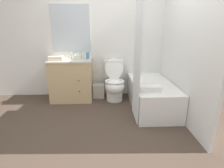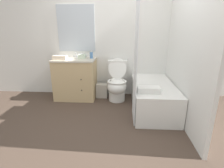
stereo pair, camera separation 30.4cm
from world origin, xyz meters
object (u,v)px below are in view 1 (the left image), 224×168
at_px(wastebasket, 99,91).
at_px(tissue_box, 78,57).
at_px(hand_towel_folded, 56,59).
at_px(sink_faucet, 72,56).
at_px(soap_dispenser, 88,55).
at_px(bath_towel_folded, 150,88).
at_px(bathtub, 151,95).
at_px(vanity_cabinet, 72,79).
at_px(toilet, 114,83).

xyz_separation_m(wastebasket, tissue_box, (-0.40, 0.00, 0.74)).
distance_m(wastebasket, tissue_box, 0.84).
bearing_deg(hand_towel_folded, wastebasket, 15.03).
distance_m(sink_faucet, soap_dispenser, 0.35).
bearing_deg(sink_faucet, bath_towel_folded, -37.71).
relative_size(tissue_box, bath_towel_folded, 0.42).
height_order(bathtub, hand_towel_folded, hand_towel_folded).
distance_m(vanity_cabinet, bath_towel_folded, 1.66).
distance_m(soap_dispenser, bath_towel_folded, 1.49).
relative_size(toilet, soap_dispenser, 5.42).
xyz_separation_m(vanity_cabinet, bathtub, (1.54, -0.45, -0.18)).
height_order(sink_faucet, toilet, sink_faucet).
relative_size(toilet, bathtub, 0.59).
height_order(soap_dispenser, hand_towel_folded, soap_dispenser).
relative_size(sink_faucet, toilet, 0.17).
xyz_separation_m(vanity_cabinet, soap_dispenser, (0.34, 0.08, 0.48)).
height_order(bathtub, bath_towel_folded, bath_towel_folded).
bearing_deg(soap_dispenser, tissue_box, -178.98).
bearing_deg(wastebasket, bathtub, -27.33).
height_order(vanity_cabinet, bathtub, vanity_cabinet).
bearing_deg(vanity_cabinet, toilet, -3.95).
bearing_deg(soap_dispenser, bath_towel_folded, -42.76).
xyz_separation_m(bathtub, hand_towel_folded, (-1.79, 0.31, 0.64)).
xyz_separation_m(bathtub, wastebasket, (-1.00, 0.52, -0.10)).
xyz_separation_m(sink_faucet, soap_dispenser, (0.34, -0.10, 0.03)).
relative_size(soap_dispenser, bath_towel_folded, 0.46).
relative_size(sink_faucet, tissue_box, 0.99).
height_order(bathtub, tissue_box, tissue_box).
distance_m(soap_dispenser, hand_towel_folded, 0.62).
bearing_deg(sink_faucet, wastebasket, -11.07).
bearing_deg(vanity_cabinet, soap_dispenser, 13.04).
bearing_deg(wastebasket, hand_towel_folded, -164.97).
distance_m(wastebasket, bath_towel_folded, 1.34).
xyz_separation_m(vanity_cabinet, hand_towel_folded, (-0.25, -0.14, 0.45)).
height_order(toilet, wastebasket, toilet).
relative_size(toilet, bath_towel_folded, 2.47).
height_order(vanity_cabinet, toilet, toilet).
distance_m(tissue_box, hand_towel_folded, 0.44).
bearing_deg(bathtub, bath_towel_folded, -108.78).
xyz_separation_m(vanity_cabinet, tissue_box, (0.14, 0.07, 0.45)).
bearing_deg(bathtub, hand_towel_folded, 170.30).
distance_m(wastebasket, soap_dispenser, 0.79).
bearing_deg(toilet, bath_towel_folded, -58.26).
xyz_separation_m(hand_towel_folded, bath_towel_folded, (1.64, -0.76, -0.36)).
relative_size(sink_faucet, soap_dispenser, 0.90).
bearing_deg(hand_towel_folded, bath_towel_folded, -24.83).
bearing_deg(tissue_box, bathtub, -20.36).
relative_size(bathtub, bath_towel_folded, 4.20).
bearing_deg(bathtub, toilet, 150.09).
bearing_deg(sink_faucet, hand_towel_folded, -127.86).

